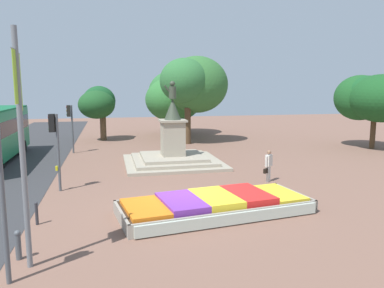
{
  "coord_description": "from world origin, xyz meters",
  "views": [
    {
      "loc": [
        -2.66,
        -13.82,
        4.65
      ],
      "look_at": [
        1.18,
        3.41,
        1.97
      ],
      "focal_mm": 35.0,
      "sensor_mm": 36.0,
      "label": 1
    }
  ],
  "objects_px": {
    "statue_monument": "(173,151)",
    "kerb_bollard_mid_a": "(18,244)",
    "traffic_light_mid_block": "(55,138)",
    "pedestrian_with_handbag": "(269,164)",
    "flower_planter": "(216,205)",
    "banner_pole": "(22,141)",
    "kerb_bollard_mid_b": "(37,213)",
    "traffic_light_far_corner": "(70,120)"
  },
  "relations": [
    {
      "from": "statue_monument",
      "to": "kerb_bollard_mid_a",
      "type": "bearing_deg",
      "value": -117.98
    },
    {
      "from": "traffic_light_mid_block",
      "to": "pedestrian_with_handbag",
      "type": "relative_size",
      "value": 2.19
    },
    {
      "from": "pedestrian_with_handbag",
      "to": "statue_monument",
      "type": "bearing_deg",
      "value": 125.8
    },
    {
      "from": "flower_planter",
      "to": "banner_pole",
      "type": "distance_m",
      "value": 7.28
    },
    {
      "from": "banner_pole",
      "to": "kerb_bollard_mid_b",
      "type": "xyz_separation_m",
      "value": [
        -0.37,
        3.18,
        -2.91
      ]
    },
    {
      "from": "kerb_bollard_mid_a",
      "to": "statue_monument",
      "type": "bearing_deg",
      "value": 62.02
    },
    {
      "from": "flower_planter",
      "to": "statue_monument",
      "type": "distance_m",
      "value": 9.35
    },
    {
      "from": "traffic_light_far_corner",
      "to": "pedestrian_with_handbag",
      "type": "relative_size",
      "value": 2.14
    },
    {
      "from": "kerb_bollard_mid_b",
      "to": "pedestrian_with_handbag",
      "type": "bearing_deg",
      "value": 20.36
    },
    {
      "from": "flower_planter",
      "to": "traffic_light_mid_block",
      "type": "relative_size",
      "value": 2.14
    },
    {
      "from": "flower_planter",
      "to": "statue_monument",
      "type": "relative_size",
      "value": 1.28
    },
    {
      "from": "pedestrian_with_handbag",
      "to": "kerb_bollard_mid_a",
      "type": "distance_m",
      "value": 12.03
    },
    {
      "from": "flower_planter",
      "to": "traffic_light_mid_block",
      "type": "xyz_separation_m",
      "value": [
        -6.13,
        4.48,
        2.11
      ]
    },
    {
      "from": "traffic_light_mid_block",
      "to": "traffic_light_far_corner",
      "type": "distance_m",
      "value": 10.14
    },
    {
      "from": "flower_planter",
      "to": "traffic_light_far_corner",
      "type": "xyz_separation_m",
      "value": [
        -6.42,
        14.61,
        2.1
      ]
    },
    {
      "from": "banner_pole",
      "to": "traffic_light_far_corner",
      "type": "bearing_deg",
      "value": 91.67
    },
    {
      "from": "flower_planter",
      "to": "banner_pole",
      "type": "height_order",
      "value": "banner_pole"
    },
    {
      "from": "statue_monument",
      "to": "pedestrian_with_handbag",
      "type": "distance_m",
      "value": 6.63
    },
    {
      "from": "statue_monument",
      "to": "traffic_light_mid_block",
      "type": "relative_size",
      "value": 1.66
    },
    {
      "from": "flower_planter",
      "to": "banner_pole",
      "type": "relative_size",
      "value": 1.22
    },
    {
      "from": "banner_pole",
      "to": "kerb_bollard_mid_a",
      "type": "bearing_deg",
      "value": 126.67
    },
    {
      "from": "traffic_light_mid_block",
      "to": "kerb_bollard_mid_b",
      "type": "bearing_deg",
      "value": -91.96
    },
    {
      "from": "kerb_bollard_mid_a",
      "to": "kerb_bollard_mid_b",
      "type": "relative_size",
      "value": 1.03
    },
    {
      "from": "banner_pole",
      "to": "statue_monument",
      "type": "bearing_deg",
      "value": 64.43
    },
    {
      "from": "traffic_light_mid_block",
      "to": "kerb_bollard_mid_b",
      "type": "distance_m",
      "value": 4.72
    },
    {
      "from": "statue_monument",
      "to": "pedestrian_with_handbag",
      "type": "relative_size",
      "value": 3.65
    },
    {
      "from": "flower_planter",
      "to": "statue_monument",
      "type": "height_order",
      "value": "statue_monument"
    },
    {
      "from": "kerb_bollard_mid_b",
      "to": "banner_pole",
      "type": "bearing_deg",
      "value": -83.37
    },
    {
      "from": "kerb_bollard_mid_b",
      "to": "traffic_light_far_corner",
      "type": "bearing_deg",
      "value": 90.57
    },
    {
      "from": "flower_planter",
      "to": "kerb_bollard_mid_b",
      "type": "height_order",
      "value": "kerb_bollard_mid_b"
    },
    {
      "from": "banner_pole",
      "to": "pedestrian_with_handbag",
      "type": "relative_size",
      "value": 3.84
    },
    {
      "from": "banner_pole",
      "to": "pedestrian_with_handbag",
      "type": "xyz_separation_m",
      "value": [
        9.77,
        6.95,
        -2.44
      ]
    },
    {
      "from": "flower_planter",
      "to": "banner_pole",
      "type": "xyz_separation_m",
      "value": [
        -5.91,
        -2.99,
        3.03
      ]
    },
    {
      "from": "statue_monument",
      "to": "flower_planter",
      "type": "bearing_deg",
      "value": -89.91
    },
    {
      "from": "traffic_light_mid_block",
      "to": "pedestrian_with_handbag",
      "type": "xyz_separation_m",
      "value": [
        10.0,
        -0.52,
        -1.52
      ]
    },
    {
      "from": "traffic_light_mid_block",
      "to": "pedestrian_with_handbag",
      "type": "distance_m",
      "value": 10.12
    },
    {
      "from": "statue_monument",
      "to": "traffic_light_mid_block",
      "type": "bearing_deg",
      "value": -141.54
    },
    {
      "from": "banner_pole",
      "to": "kerb_bollard_mid_a",
      "type": "relative_size",
      "value": 7.36
    },
    {
      "from": "traffic_light_far_corner",
      "to": "traffic_light_mid_block",
      "type": "bearing_deg",
      "value": -88.36
    },
    {
      "from": "traffic_light_far_corner",
      "to": "kerb_bollard_mid_b",
      "type": "distance_m",
      "value": 14.55
    },
    {
      "from": "kerb_bollard_mid_a",
      "to": "pedestrian_with_handbag",
      "type": "bearing_deg",
      "value": 32.37
    },
    {
      "from": "flower_planter",
      "to": "kerb_bollard_mid_a",
      "type": "distance_m",
      "value": 6.76
    }
  ]
}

